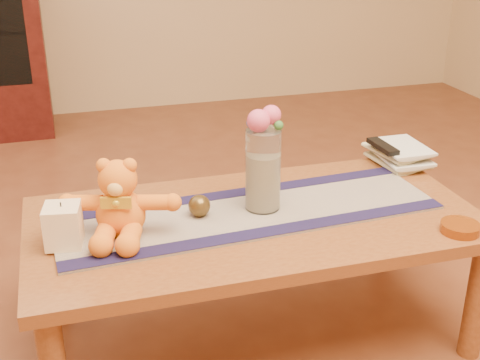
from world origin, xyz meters
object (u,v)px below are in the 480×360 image
object	(u,v)px
bronze_ball	(199,206)
book_bottom	(380,164)
teddy_bear	(120,198)
pillar_candle	(63,225)
glass_vase	(263,170)
tv_remote	(383,146)
amber_dish	(460,228)

from	to	relation	value
bronze_ball	book_bottom	bearing A→B (deg)	16.70
teddy_bear	book_bottom	distance (m)	1.02
pillar_candle	glass_vase	size ratio (longest dim) A/B	0.46
tv_remote	glass_vase	bearing A→B (deg)	-161.03
amber_dish	pillar_candle	bearing A→B (deg)	167.98
teddy_bear	bronze_ball	world-z (taller)	teddy_bear
teddy_bear	bronze_ball	distance (m)	0.26
book_bottom	bronze_ball	bearing A→B (deg)	-169.07
pillar_candle	book_bottom	distance (m)	1.18
glass_vase	bronze_ball	distance (m)	0.23
bronze_ball	book_bottom	distance (m)	0.77
tv_remote	amber_dish	distance (m)	0.52
glass_vase	amber_dish	world-z (taller)	glass_vase
pillar_candle	book_bottom	xyz separation A→B (m)	(1.14, 0.29, -0.06)
amber_dish	glass_vase	bearing A→B (deg)	149.26
teddy_bear	pillar_candle	distance (m)	0.17
glass_vase	tv_remote	bearing A→B (deg)	21.74
amber_dish	bronze_ball	bearing A→B (deg)	156.87
bronze_ball	amber_dish	bearing A→B (deg)	-23.13
pillar_candle	bronze_ball	distance (m)	0.41
glass_vase	bronze_ball	bearing A→B (deg)	179.72
teddy_bear	pillar_candle	world-z (taller)	teddy_bear
glass_vase	amber_dish	size ratio (longest dim) A/B	2.24
teddy_bear	amber_dish	bearing A→B (deg)	0.49
teddy_bear	bronze_ball	xyz separation A→B (m)	(0.24, 0.04, -0.08)
bronze_ball	pillar_candle	bearing A→B (deg)	-170.52
teddy_bear	pillar_candle	bearing A→B (deg)	-155.82
glass_vase	teddy_bear	bearing A→B (deg)	-174.53
book_bottom	glass_vase	bearing A→B (deg)	-163.09
book_bottom	pillar_candle	bearing A→B (deg)	-171.59
bronze_ball	tv_remote	size ratio (longest dim) A/B	0.43
teddy_bear	bronze_ball	size ratio (longest dim) A/B	4.79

